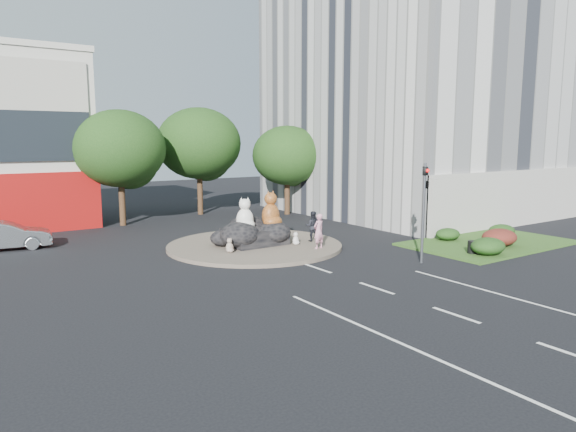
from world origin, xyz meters
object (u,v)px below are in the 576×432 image
(cat_tabby, at_px, (271,209))
(parked_car, at_px, (4,236))
(kitten_calico, at_px, (230,245))
(pedestrian_pink, at_px, (319,231))
(pedestrian_dark, at_px, (313,226))
(litter_bin, at_px, (472,247))
(cat_white, at_px, (245,214))
(kitten_white, at_px, (296,238))

(cat_tabby, xyz_separation_m, parked_car, (-12.91, 7.58, -1.38))
(kitten_calico, bearing_deg, parked_car, -176.76)
(cat_tabby, xyz_separation_m, pedestrian_pink, (1.37, -2.75, -1.01))
(cat_tabby, height_order, pedestrian_dark, cat_tabby)
(parked_car, xyz_separation_m, litter_bin, (20.54, -15.64, -0.34))
(cat_white, bearing_deg, kitten_calico, -124.02)
(cat_white, relative_size, kitten_calico, 2.32)
(cat_white, distance_m, pedestrian_dark, 4.22)
(kitten_white, relative_size, litter_bin, 1.12)
(pedestrian_dark, bearing_deg, litter_bin, 164.28)
(kitten_calico, relative_size, parked_car, 0.17)
(kitten_calico, distance_m, parked_car, 12.94)
(pedestrian_pink, distance_m, litter_bin, 8.24)
(litter_bin, bearing_deg, kitten_calico, 146.62)
(cat_tabby, relative_size, kitten_white, 2.82)
(pedestrian_dark, height_order, parked_car, pedestrian_dark)
(cat_white, relative_size, kitten_white, 2.44)
(pedestrian_pink, height_order, litter_bin, pedestrian_pink)
(cat_tabby, xyz_separation_m, litter_bin, (7.62, -8.06, -1.72))
(kitten_calico, height_order, litter_bin, kitten_calico)
(pedestrian_dark, bearing_deg, kitten_white, 50.63)
(pedestrian_pink, distance_m, parked_car, 17.63)
(litter_bin, bearing_deg, pedestrian_dark, 126.54)
(kitten_calico, height_order, pedestrian_dark, pedestrian_dark)
(parked_car, relative_size, litter_bin, 7.16)
(kitten_calico, height_order, pedestrian_pink, pedestrian_pink)
(parked_car, distance_m, litter_bin, 25.82)
(kitten_white, relative_size, pedestrian_dark, 0.43)
(cat_white, distance_m, pedestrian_pink, 4.24)
(pedestrian_dark, bearing_deg, kitten_calico, 37.98)
(cat_tabby, bearing_deg, cat_white, 157.55)
(cat_white, relative_size, cat_tabby, 0.87)
(pedestrian_pink, bearing_deg, cat_tabby, -74.11)
(pedestrian_dark, relative_size, litter_bin, 2.62)
(kitten_white, xyz_separation_m, litter_bin, (6.74, -6.81, -0.12))
(cat_tabby, bearing_deg, kitten_white, -73.82)
(pedestrian_pink, bearing_deg, cat_white, -53.88)
(cat_tabby, relative_size, pedestrian_dark, 1.21)
(cat_tabby, xyz_separation_m, kitten_white, (0.88, -1.25, -1.60))
(pedestrian_dark, height_order, litter_bin, pedestrian_dark)
(cat_white, bearing_deg, pedestrian_pink, -21.46)
(kitten_calico, bearing_deg, pedestrian_dark, 44.69)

